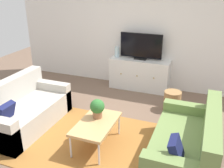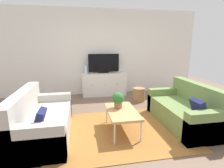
{
  "view_description": "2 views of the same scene",
  "coord_description": "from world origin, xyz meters",
  "px_view_note": "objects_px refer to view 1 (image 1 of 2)",
  "views": [
    {
      "loc": [
        1.5,
        -3.28,
        2.47
      ],
      "look_at": [
        0.0,
        0.59,
        0.75
      ],
      "focal_mm": 41.26,
      "sensor_mm": 36.0,
      "label": 1
    },
    {
      "loc": [
        -0.69,
        -3.08,
        1.61
      ],
      "look_at": [
        0.0,
        0.59,
        0.75
      ],
      "focal_mm": 27.52,
      "sensor_mm": 36.0,
      "label": 2
    }
  ],
  "objects_px": {
    "couch_left_side": "(22,111)",
    "coffee_table": "(96,124)",
    "wicker_basket": "(172,101)",
    "glass_vase": "(117,52)",
    "potted_plant": "(98,108)",
    "tv_console": "(140,74)",
    "couch_right_side": "(190,147)",
    "flat_screen_tv": "(141,47)"
  },
  "relations": [
    {
      "from": "tv_console",
      "to": "couch_left_side",
      "type": "bearing_deg",
      "value": -122.04
    },
    {
      "from": "couch_right_side",
      "to": "flat_screen_tv",
      "type": "relative_size",
      "value": 1.73
    },
    {
      "from": "couch_right_side",
      "to": "wicker_basket",
      "type": "relative_size",
      "value": 4.3
    },
    {
      "from": "couch_left_side",
      "to": "flat_screen_tv",
      "type": "distance_m",
      "value": 2.91
    },
    {
      "from": "tv_console",
      "to": "flat_screen_tv",
      "type": "xyz_separation_m",
      "value": [
        0.0,
        0.02,
        0.66
      ]
    },
    {
      "from": "coffee_table",
      "to": "wicker_basket",
      "type": "height_order",
      "value": "coffee_table"
    },
    {
      "from": "couch_right_side",
      "to": "potted_plant",
      "type": "distance_m",
      "value": 1.47
    },
    {
      "from": "glass_vase",
      "to": "couch_right_side",
      "type": "bearing_deg",
      "value": -50.5
    },
    {
      "from": "coffee_table",
      "to": "flat_screen_tv",
      "type": "xyz_separation_m",
      "value": [
        0.01,
        2.48,
        0.64
      ]
    },
    {
      "from": "wicker_basket",
      "to": "coffee_table",
      "type": "bearing_deg",
      "value": -118.79
    },
    {
      "from": "coffee_table",
      "to": "couch_left_side",
      "type": "bearing_deg",
      "value": 176.73
    },
    {
      "from": "tv_console",
      "to": "glass_vase",
      "type": "height_order",
      "value": "glass_vase"
    },
    {
      "from": "potted_plant",
      "to": "tv_console",
      "type": "height_order",
      "value": "potted_plant"
    },
    {
      "from": "flat_screen_tv",
      "to": "coffee_table",
      "type": "bearing_deg",
      "value": -90.15
    },
    {
      "from": "couch_left_side",
      "to": "potted_plant",
      "type": "relative_size",
      "value": 5.38
    },
    {
      "from": "coffee_table",
      "to": "wicker_basket",
      "type": "xyz_separation_m",
      "value": [
        0.91,
        1.66,
        -0.19
      ]
    },
    {
      "from": "wicker_basket",
      "to": "couch_left_side",
      "type": "bearing_deg",
      "value": -146.65
    },
    {
      "from": "potted_plant",
      "to": "glass_vase",
      "type": "relative_size",
      "value": 1.27
    },
    {
      "from": "coffee_table",
      "to": "glass_vase",
      "type": "bearing_deg",
      "value": 102.95
    },
    {
      "from": "coffee_table",
      "to": "tv_console",
      "type": "xyz_separation_m",
      "value": [
        0.01,
        2.46,
        -0.02
      ]
    },
    {
      "from": "couch_right_side",
      "to": "flat_screen_tv",
      "type": "xyz_separation_m",
      "value": [
        -1.39,
        2.39,
        0.75
      ]
    },
    {
      "from": "couch_left_side",
      "to": "wicker_basket",
      "type": "xyz_separation_m",
      "value": [
        2.39,
        1.57,
        -0.09
      ]
    },
    {
      "from": "couch_left_side",
      "to": "coffee_table",
      "type": "distance_m",
      "value": 1.49
    },
    {
      "from": "couch_right_side",
      "to": "tv_console",
      "type": "distance_m",
      "value": 2.75
    },
    {
      "from": "glass_vase",
      "to": "wicker_basket",
      "type": "distance_m",
      "value": 1.8
    },
    {
      "from": "couch_left_side",
      "to": "couch_right_side",
      "type": "distance_m",
      "value": 2.87
    },
    {
      "from": "potted_plant",
      "to": "glass_vase",
      "type": "bearing_deg",
      "value": 102.82
    },
    {
      "from": "potted_plant",
      "to": "wicker_basket",
      "type": "relative_size",
      "value": 0.8
    },
    {
      "from": "potted_plant",
      "to": "couch_left_side",
      "type": "bearing_deg",
      "value": -177.46
    },
    {
      "from": "tv_console",
      "to": "glass_vase",
      "type": "distance_m",
      "value": 0.75
    },
    {
      "from": "couch_left_side",
      "to": "coffee_table",
      "type": "xyz_separation_m",
      "value": [
        1.48,
        -0.08,
        0.11
      ]
    },
    {
      "from": "potted_plant",
      "to": "coffee_table",
      "type": "bearing_deg",
      "value": -74.91
    },
    {
      "from": "couch_left_side",
      "to": "glass_vase",
      "type": "relative_size",
      "value": 6.81
    },
    {
      "from": "flat_screen_tv",
      "to": "glass_vase",
      "type": "height_order",
      "value": "flat_screen_tv"
    },
    {
      "from": "couch_right_side",
      "to": "flat_screen_tv",
      "type": "bearing_deg",
      "value": 120.05
    },
    {
      "from": "coffee_table",
      "to": "flat_screen_tv",
      "type": "relative_size",
      "value": 0.94
    },
    {
      "from": "wicker_basket",
      "to": "glass_vase",
      "type": "bearing_deg",
      "value": 151.55
    },
    {
      "from": "couch_right_side",
      "to": "potted_plant",
      "type": "height_order",
      "value": "couch_right_side"
    },
    {
      "from": "potted_plant",
      "to": "flat_screen_tv",
      "type": "xyz_separation_m",
      "value": [
        0.05,
        2.33,
        0.43
      ]
    },
    {
      "from": "couch_left_side",
      "to": "wicker_basket",
      "type": "distance_m",
      "value": 2.86
    },
    {
      "from": "couch_left_side",
      "to": "wicker_basket",
      "type": "relative_size",
      "value": 4.3
    },
    {
      "from": "coffee_table",
      "to": "glass_vase",
      "type": "height_order",
      "value": "glass_vase"
    }
  ]
}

